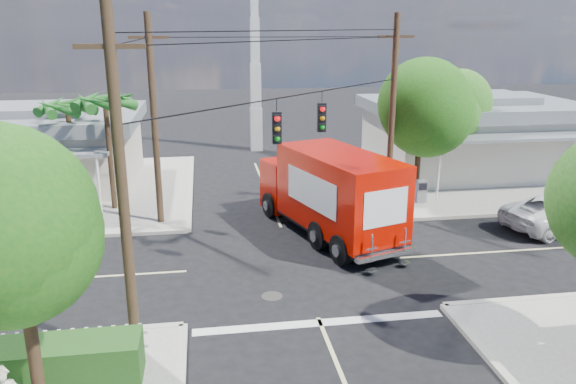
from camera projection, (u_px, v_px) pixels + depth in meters
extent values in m
plane|color=black|center=(296.00, 264.00, 20.69)|extent=(120.00, 120.00, 0.00)
cube|color=gray|center=(451.00, 175.00, 32.68)|extent=(14.00, 14.00, 0.14)
cube|color=#AEA99A|center=(334.00, 180.00, 31.67)|extent=(0.25, 14.00, 0.14)
cube|color=#AEA99A|center=(515.00, 214.00, 26.05)|extent=(14.00, 0.25, 0.14)
cube|color=gray|center=(56.00, 192.00, 29.50)|extent=(14.00, 14.00, 0.14)
cube|color=#AEA99A|center=(190.00, 186.00, 30.51)|extent=(0.25, 14.00, 0.14)
cube|color=#AEA99A|center=(14.00, 240.00, 22.86)|extent=(14.00, 0.25, 0.14)
cube|color=beige|center=(266.00, 189.00, 30.16)|extent=(0.12, 12.00, 0.01)
cube|color=beige|center=(546.00, 249.00, 22.13)|extent=(12.00, 0.12, 0.01)
cube|color=beige|center=(9.00, 282.00, 19.24)|extent=(12.00, 0.12, 0.01)
cube|color=silver|center=(320.00, 323.00, 16.61)|extent=(7.50, 0.40, 0.01)
cube|color=beige|center=(470.00, 141.00, 33.34)|extent=(11.00, 8.00, 3.40)
cube|color=gray|center=(473.00, 107.00, 32.76)|extent=(11.80, 8.80, 0.70)
cube|color=gray|center=(474.00, 98.00, 32.62)|extent=(6.05, 4.40, 0.50)
cube|color=gray|center=(517.00, 137.00, 28.36)|extent=(9.90, 1.80, 0.15)
cylinder|color=silver|center=(439.00, 172.00, 27.38)|extent=(0.12, 0.12, 2.90)
cube|color=beige|center=(39.00, 155.00, 30.30)|extent=(10.00, 8.00, 3.20)
cube|color=gray|center=(35.00, 119.00, 29.74)|extent=(10.80, 8.80, 0.70)
cube|color=gray|center=(34.00, 110.00, 29.60)|extent=(5.50, 4.40, 0.50)
cube|color=gray|center=(7.00, 155.00, 25.34)|extent=(9.00, 1.80, 0.15)
cylinder|color=silver|center=(99.00, 185.00, 25.55)|extent=(0.12, 0.12, 2.70)
cube|color=silver|center=(256.00, 129.00, 39.28)|extent=(0.80, 0.80, 3.00)
cube|color=silver|center=(256.00, 86.00, 38.43)|extent=(0.70, 0.70, 3.00)
cube|color=silver|center=(255.00, 40.00, 37.58)|extent=(0.60, 0.60, 3.00)
cylinder|color=#422D1C|center=(32.00, 340.00, 12.00)|extent=(0.28, 0.28, 3.71)
sphere|color=#175316|center=(17.00, 239.00, 11.34)|extent=(3.71, 3.71, 3.71)
sphere|color=#175316|center=(32.00, 249.00, 11.14)|extent=(3.25, 3.25, 3.25)
cylinder|color=#422D1C|center=(418.00, 158.00, 27.55)|extent=(0.28, 0.28, 4.10)
sphere|color=#175316|center=(421.00, 106.00, 26.82)|extent=(4.10, 4.10, 4.10)
sphere|color=#175316|center=(412.00, 101.00, 26.88)|extent=(3.33, 3.33, 3.33)
sphere|color=#175316|center=(431.00, 110.00, 26.62)|extent=(3.58, 3.58, 3.58)
cylinder|color=#422D1C|center=(449.00, 152.00, 30.08)|extent=(0.28, 0.28, 3.58)
sphere|color=#295C1E|center=(452.00, 111.00, 29.45)|extent=(3.58, 3.58, 3.58)
sphere|color=#295C1E|center=(444.00, 106.00, 29.51)|extent=(2.91, 2.91, 2.91)
sphere|color=#295C1E|center=(461.00, 113.00, 29.24)|extent=(3.14, 3.14, 3.14)
cylinder|color=#422D1C|center=(110.00, 156.00, 25.96)|extent=(0.24, 0.24, 5.00)
cone|color=#1F631F|center=(125.00, 100.00, 25.35)|extent=(0.50, 2.06, 0.98)
cone|color=#1F631F|center=(120.00, 98.00, 25.96)|extent=(1.92, 1.68, 0.98)
cone|color=#1F631F|center=(103.00, 98.00, 26.02)|extent=(2.12, 0.95, 0.98)
cone|color=#1F631F|center=(88.00, 99.00, 25.47)|extent=(1.34, 2.07, 0.98)
cone|color=#1F631F|center=(84.00, 102.00, 24.73)|extent=(1.34, 2.07, 0.98)
cone|color=#1F631F|center=(97.00, 103.00, 24.35)|extent=(2.12, 0.95, 0.98)
cone|color=#1F631F|center=(116.00, 102.00, 24.63)|extent=(1.92, 1.68, 0.98)
cylinder|color=#422D1C|center=(72.00, 155.00, 27.14)|extent=(0.24, 0.24, 4.60)
cone|color=#1F631F|center=(87.00, 105.00, 26.59)|extent=(0.50, 2.06, 0.98)
cone|color=#1F631F|center=(82.00, 103.00, 27.21)|extent=(1.92, 1.68, 0.98)
cone|color=#1F631F|center=(67.00, 103.00, 27.26)|extent=(2.12, 0.95, 0.98)
cone|color=#1F631F|center=(51.00, 105.00, 26.71)|extent=(1.34, 2.07, 0.98)
cone|color=#1F631F|center=(47.00, 107.00, 25.97)|extent=(1.34, 2.07, 0.98)
cone|color=#1F631F|center=(58.00, 108.00, 25.60)|extent=(2.12, 0.95, 0.98)
cone|color=#1F631F|center=(76.00, 107.00, 25.88)|extent=(1.92, 1.68, 0.98)
cylinder|color=#473321|center=(123.00, 194.00, 13.72)|extent=(0.28, 0.28, 9.00)
cube|color=#473321|center=(110.00, 46.00, 12.73)|extent=(1.60, 0.12, 0.12)
cylinder|color=#473321|center=(392.00, 118.00, 25.09)|extent=(0.28, 0.28, 9.00)
cube|color=#473321|center=(396.00, 37.00, 24.09)|extent=(1.60, 0.12, 0.12)
cylinder|color=#473321|center=(154.00, 124.00, 23.58)|extent=(0.28, 0.28, 9.00)
cube|color=#473321|center=(149.00, 37.00, 22.58)|extent=(1.60, 0.12, 0.12)
cylinder|color=black|center=(297.00, 95.00, 18.92)|extent=(10.43, 10.43, 0.04)
cube|color=black|center=(277.00, 128.00, 18.32)|extent=(0.30, 0.24, 1.05)
sphere|color=red|center=(277.00, 118.00, 18.09)|extent=(0.20, 0.20, 0.20)
cube|color=black|center=(322.00, 117.00, 20.39)|extent=(0.30, 0.24, 1.05)
sphere|color=red|center=(323.00, 109.00, 20.17)|extent=(0.20, 0.20, 0.20)
cube|color=silver|center=(28.00, 355.00, 14.11)|extent=(5.94, 0.05, 0.08)
cube|color=silver|center=(25.00, 341.00, 14.00)|extent=(5.94, 0.05, 0.08)
cube|color=silver|center=(141.00, 341.00, 14.47)|extent=(0.09, 0.06, 1.00)
cube|color=#194117|center=(8.00, 367.00, 13.27)|extent=(6.20, 1.20, 1.10)
cube|color=#B52315|center=(393.00, 192.00, 27.20)|extent=(0.50, 0.50, 1.10)
cube|color=#2135A0|center=(407.00, 192.00, 27.31)|extent=(0.50, 0.50, 1.10)
cube|color=slate|center=(420.00, 191.00, 27.41)|extent=(0.50, 0.50, 1.10)
cube|color=black|center=(327.00, 221.00, 23.62)|extent=(4.84, 8.45, 0.26)
cube|color=#BC0B00|center=(292.00, 183.00, 26.09)|extent=(2.93, 2.47, 2.29)
cube|color=black|center=(285.00, 171.00, 26.59)|extent=(2.15, 0.94, 0.99)
cube|color=silver|center=(283.00, 193.00, 27.09)|extent=(2.31, 0.88, 0.36)
cube|color=#BC0B00|center=(340.00, 191.00, 22.38)|extent=(4.38, 6.55, 3.02)
cube|color=white|center=(367.00, 183.00, 22.91)|extent=(1.21, 3.56, 1.35)
cube|color=white|center=(311.00, 191.00, 21.75)|extent=(1.21, 3.56, 1.35)
cube|color=white|center=(386.00, 208.00, 19.74)|extent=(1.78, 0.61, 1.35)
cube|color=silver|center=(386.00, 254.00, 20.12)|extent=(2.45, 1.04, 0.19)
cube|color=silver|center=(372.00, 249.00, 19.56)|extent=(0.46, 0.21, 1.04)
cube|color=silver|center=(405.00, 241.00, 20.20)|extent=(0.46, 0.21, 1.04)
cylinder|color=black|center=(270.00, 205.00, 25.67)|extent=(0.68, 1.19, 1.14)
cylinder|color=black|center=(316.00, 198.00, 26.72)|extent=(0.68, 1.19, 1.14)
cylinder|color=black|center=(341.00, 250.00, 20.52)|extent=(0.68, 1.19, 1.14)
cylinder|color=black|center=(394.00, 239.00, 21.57)|extent=(0.68, 1.19, 1.14)
imported|color=silver|center=(562.00, 212.00, 24.16)|extent=(5.76, 3.69, 1.48)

